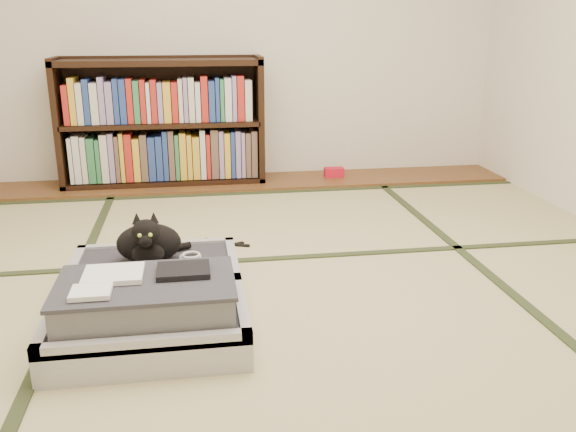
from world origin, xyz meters
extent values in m
plane|color=#BAB97C|center=(0.00, 0.00, 0.00)|extent=(4.50, 4.50, 0.00)
cube|color=brown|center=(0.00, 2.00, 0.01)|extent=(4.00, 0.50, 0.02)
cube|color=red|center=(0.68, 2.03, 0.06)|extent=(0.15, 0.10, 0.07)
plane|color=silver|center=(0.00, 2.25, 1.20)|extent=(4.00, 0.00, 4.00)
cube|color=#2D381E|center=(-1.00, 0.00, 0.00)|extent=(0.05, 4.50, 0.01)
cube|color=#2D381E|center=(1.00, 0.00, 0.00)|extent=(0.05, 4.50, 0.01)
cube|color=#2D381E|center=(0.00, 0.40, 0.00)|extent=(4.00, 0.05, 0.01)
cube|color=#2D381E|center=(0.00, 1.70, 0.00)|extent=(4.00, 0.05, 0.01)
cube|color=black|center=(-1.35, 2.07, 0.47)|extent=(0.04, 0.34, 0.96)
cube|color=black|center=(0.10, 2.07, 0.47)|extent=(0.04, 0.34, 0.96)
cube|color=black|center=(-0.63, 2.07, 0.03)|extent=(1.50, 0.34, 0.04)
cube|color=black|center=(-0.63, 2.07, 0.91)|extent=(1.50, 0.34, 0.04)
cube|color=black|center=(-0.63, 2.07, 0.47)|extent=(1.43, 0.34, 0.03)
cube|color=black|center=(-0.63, 2.23, 0.47)|extent=(1.50, 0.02, 0.96)
cube|color=gray|center=(-0.63, 2.05, 0.25)|extent=(1.35, 0.24, 0.41)
cube|color=gray|center=(-0.63, 2.05, 0.66)|extent=(1.35, 0.24, 0.36)
cube|color=#B8B7BD|center=(-0.61, -0.42, 0.06)|extent=(0.75, 0.50, 0.13)
cube|color=#313038|center=(-0.61, -0.42, 0.10)|extent=(0.67, 0.42, 0.10)
cube|color=#B8B7BD|center=(-0.61, -0.64, 0.13)|extent=(0.75, 0.04, 0.05)
cube|color=#B8B7BD|center=(-0.61, -0.19, 0.13)|extent=(0.75, 0.04, 0.05)
cube|color=#B8B7BD|center=(-0.96, -0.42, 0.13)|extent=(0.04, 0.50, 0.05)
cube|color=#B8B7BD|center=(-0.25, -0.42, 0.13)|extent=(0.04, 0.50, 0.05)
cube|color=#B8B7BD|center=(-0.61, 0.08, 0.06)|extent=(0.75, 0.50, 0.13)
cube|color=#313038|center=(-0.61, 0.08, 0.10)|extent=(0.67, 0.42, 0.10)
cube|color=#B8B7BD|center=(-0.61, -0.15, 0.13)|extent=(0.75, 0.04, 0.05)
cube|color=#B8B7BD|center=(-0.61, 0.31, 0.13)|extent=(0.75, 0.04, 0.05)
cube|color=#B8B7BD|center=(-0.96, 0.08, 0.13)|extent=(0.04, 0.50, 0.05)
cube|color=#B8B7BD|center=(-0.25, 0.08, 0.13)|extent=(0.04, 0.50, 0.05)
cylinder|color=black|center=(-0.61, -0.17, 0.14)|extent=(0.67, 0.02, 0.02)
cube|color=gray|center=(-0.61, -0.42, 0.19)|extent=(0.64, 0.39, 0.13)
cube|color=#3B3A42|center=(-0.61, -0.42, 0.26)|extent=(0.66, 0.41, 0.01)
cube|color=white|center=(-0.73, -0.37, 0.28)|extent=(0.22, 0.18, 0.02)
cube|color=black|center=(-0.47, -0.37, 0.28)|extent=(0.20, 0.16, 0.02)
cube|color=white|center=(-0.79, -0.52, 0.28)|extent=(0.14, 0.12, 0.02)
cube|color=white|center=(-0.83, -0.65, 0.07)|extent=(0.06, 0.01, 0.04)
cube|color=white|center=(-0.71, -0.65, 0.06)|extent=(0.05, 0.01, 0.03)
cube|color=orange|center=(-0.36, -0.65, 0.07)|extent=(0.05, 0.01, 0.03)
cube|color=#197F33|center=(-0.43, -0.65, 0.09)|extent=(0.04, 0.01, 0.03)
ellipsoid|color=black|center=(-0.63, 0.10, 0.23)|extent=(0.29, 0.19, 0.18)
ellipsoid|color=black|center=(-0.63, 0.02, 0.21)|extent=(0.14, 0.10, 0.10)
ellipsoid|color=black|center=(-0.63, -0.01, 0.32)|extent=(0.12, 0.11, 0.12)
sphere|color=black|center=(-0.63, -0.06, 0.30)|extent=(0.06, 0.06, 0.06)
cone|color=black|center=(-0.66, 0.01, 0.38)|extent=(0.04, 0.05, 0.06)
cone|color=black|center=(-0.59, 0.01, 0.38)|extent=(0.04, 0.05, 0.06)
sphere|color=#A5BF33|center=(-0.65, -0.06, 0.33)|extent=(0.02, 0.02, 0.02)
sphere|color=#A5BF33|center=(-0.60, -0.06, 0.33)|extent=(0.02, 0.02, 0.02)
cylinder|color=black|center=(-0.53, 0.19, 0.17)|extent=(0.18, 0.10, 0.03)
torus|color=white|center=(-0.45, 0.11, 0.15)|extent=(0.10, 0.10, 0.01)
torus|color=white|center=(-0.44, 0.11, 0.16)|extent=(0.09, 0.09, 0.01)
cube|color=black|center=(-0.35, 0.57, 0.01)|extent=(0.40, 0.18, 0.01)
cube|color=black|center=(-0.47, 0.64, 0.01)|extent=(0.15, 0.17, 0.01)
cube|color=black|center=(-0.22, 0.64, 0.01)|extent=(0.20, 0.09, 0.01)
cylinder|color=black|center=(-0.35, 0.72, 0.01)|extent=(0.03, 0.07, 0.01)
camera|label=1|loc=(-0.41, -2.55, 1.18)|focal=38.00mm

